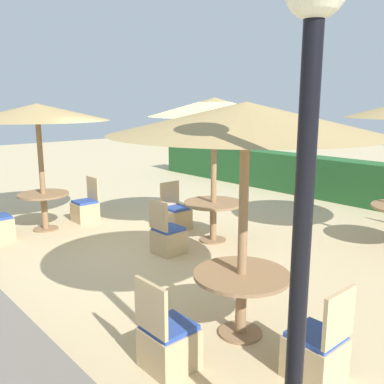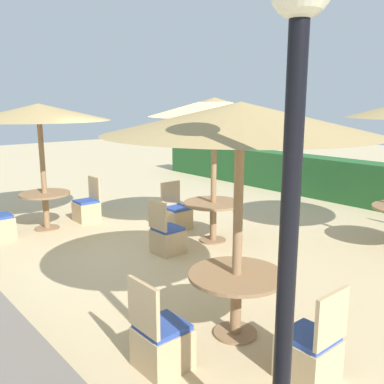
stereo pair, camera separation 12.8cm
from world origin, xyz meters
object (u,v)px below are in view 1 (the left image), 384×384
at_px(parasol_center, 214,108).
at_px(parasol_front_left, 37,113).
at_px(parasol_front_right, 246,119).
at_px(patio_chair_front_right_south, 168,343).
at_px(patio_chair_center_west, 176,216).
at_px(round_table_front_right, 241,287).
at_px(patio_chair_center_south, 168,238).
at_px(patio_chair_front_right_east, 317,352).
at_px(round_table_front_left, 44,202).
at_px(patio_chair_front_left_north, 86,209).
at_px(lamp_post, 308,130).
at_px(round_table_center, 213,210).

bearing_deg(parasol_center, parasol_front_left, -143.28).
distance_m(parasol_front_right, patio_chair_front_right_south, 2.30).
xyz_separation_m(parasol_front_left, patio_chair_center_west, (1.66, 2.00, -2.04)).
relative_size(parasol_front_right, round_table_front_right, 2.66).
xyz_separation_m(round_table_front_right, patio_chair_center_south, (-2.54, 0.98, -0.30)).
bearing_deg(patio_chair_front_right_east, round_table_front_left, 89.78).
bearing_deg(patio_chair_front_left_north, patio_chair_front_right_south, 160.32).
relative_size(round_table_front_left, patio_chair_front_left_north, 1.05).
xyz_separation_m(lamp_post, patio_chair_front_left_north, (-6.64, 1.91, -2.09)).
bearing_deg(round_table_center, patio_chair_front_left_north, -157.83).
height_order(round_table_center, patio_chair_center_west, patio_chair_center_west).
distance_m(patio_chair_center_west, patio_chair_center_south, 1.41).
relative_size(round_table_front_right, patio_chair_front_right_east, 1.12).
distance_m(round_table_center, patio_chair_center_south, 1.06).
distance_m(parasol_front_left, parasol_center, 3.38).
relative_size(parasol_front_left, patio_chair_center_west, 2.90).
relative_size(parasol_front_right, parasol_front_left, 1.03).
height_order(lamp_post, parasol_center, lamp_post).
distance_m(patio_chair_front_right_south, patio_chair_center_west, 4.57).
bearing_deg(patio_chair_front_left_north, round_table_center, -157.83).
height_order(patio_chair_front_right_south, parasol_front_left, parasol_front_left).
relative_size(round_table_front_left, round_table_center, 0.91).
bearing_deg(patio_chair_front_left_north, patio_chair_center_south, -177.83).
height_order(lamp_post, patio_chair_front_right_south, lamp_post).
height_order(patio_chair_front_right_south, round_table_front_left, patio_chair_front_right_south).
bearing_deg(patio_chair_front_left_north, lamp_post, 163.95).
distance_m(round_table_front_right, patio_chair_center_west, 4.07).
relative_size(patio_chair_front_left_north, round_table_center, 0.87).
height_order(parasol_center, round_table_center, parasol_center).
distance_m(round_table_front_left, patio_chair_front_left_north, 0.95).
distance_m(round_table_front_right, patio_chair_front_right_east, 1.02).
height_order(parasol_front_right, patio_chair_center_south, parasol_front_right).
height_order(patio_chair_front_right_south, round_table_center, patio_chair_front_right_south).
xyz_separation_m(parasol_center, patio_chair_center_south, (-0.04, -1.02, -2.14)).
bearing_deg(round_table_front_right, patio_chair_front_right_south, -92.79).
bearing_deg(round_table_center, patio_chair_center_west, -178.73).
height_order(patio_chair_front_right_east, patio_chair_center_south, same).
distance_m(lamp_post, patio_chair_center_south, 4.90).
bearing_deg(parasol_front_left, parasol_center, 36.72).
height_order(parasol_front_left, round_table_front_left, parasol_front_left).
xyz_separation_m(lamp_post, round_table_front_right, (-1.40, 1.03, -1.79)).
height_order(round_table_front_right, patio_chair_front_left_north, patio_chair_front_left_north).
distance_m(parasol_front_right, round_table_front_left, 5.50).
bearing_deg(round_table_front_left, round_table_center, 36.72).
bearing_deg(parasol_front_left, round_table_center, 36.72).
distance_m(patio_chair_front_left_north, patio_chair_center_west, 2.02).
bearing_deg(patio_chair_front_right_east, round_table_front_right, 87.36).
bearing_deg(parasol_front_left, round_table_front_right, 0.24).
distance_m(round_table_center, patio_chair_center_west, 1.09).
bearing_deg(patio_chair_center_south, round_table_center, 87.55).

